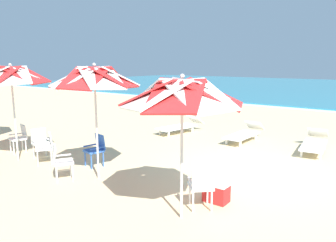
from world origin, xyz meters
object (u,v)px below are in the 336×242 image
sun_lounger_2 (180,126)px  plastic_chair_5 (46,146)px  beach_umbrella_0 (182,94)px  cooler_box (216,192)px  plastic_chair_2 (96,148)px  plastic_chair_3 (40,141)px  sun_lounger_1 (244,133)px  beach_umbrella_2 (11,76)px  plastic_chair_1 (60,160)px  plastic_chair_4 (20,137)px  sun_lounger_0 (315,143)px  beach_umbrella_1 (95,79)px  plastic_chair_0 (201,185)px

sun_lounger_2 → plastic_chair_5: bearing=-97.6°
beach_umbrella_0 → cooler_box: beach_umbrella_0 is taller
plastic_chair_2 → beach_umbrella_0: bearing=-16.8°
plastic_chair_3 → sun_lounger_1: plastic_chair_3 is taller
plastic_chair_2 → beach_umbrella_2: bearing=-155.7°
beach_umbrella_0 → cooler_box: 2.26m
plastic_chair_1 → sun_lounger_2: bearing=96.6°
plastic_chair_4 → sun_lounger_0: (7.34, 5.56, -0.22)m
sun_lounger_1 → beach_umbrella_1: bearing=-102.8°
sun_lounger_0 → beach_umbrella_2: bearing=-137.4°
plastic_chair_5 → cooler_box: bearing=6.8°
plastic_chair_2 → sun_lounger_2: plastic_chair_2 is taller
plastic_chair_3 → cooler_box: (5.57, 0.40, -0.30)m
beach_umbrella_0 → plastic_chair_4: (-6.46, 0.55, -1.73)m
beach_umbrella_0 → sun_lounger_2: bearing=124.7°
plastic_chair_0 → plastic_chair_4: size_ratio=1.00×
plastic_chair_2 → sun_lounger_1: size_ratio=0.40×
plastic_chair_0 → sun_lounger_1: bearing=105.6°
plastic_chair_4 → sun_lounger_2: size_ratio=0.39×
plastic_chair_2 → cooler_box: (3.67, -0.07, -0.30)m
plastic_chair_0 → sun_lounger_0: (0.76, 5.61, -0.22)m
beach_umbrella_1 → plastic_chair_2: bearing=141.7°
sun_lounger_0 → beach_umbrella_0: bearing=-98.2°
sun_lounger_0 → plastic_chair_1: bearing=-124.1°
plastic_chair_2 → beach_umbrella_2: beach_umbrella_2 is taller
beach_umbrella_2 → plastic_chair_5: beach_umbrella_2 is taller
beach_umbrella_2 → plastic_chair_3: beach_umbrella_2 is taller
beach_umbrella_2 → plastic_chair_4: beach_umbrella_2 is taller
plastic_chair_1 → beach_umbrella_2: size_ratio=0.32×
cooler_box → sun_lounger_1: bearing=107.6°
plastic_chair_2 → beach_umbrella_2: size_ratio=0.32×
plastic_chair_0 → sun_lounger_1: (-1.56, 5.57, -0.22)m
sun_lounger_1 → sun_lounger_2: 2.62m
plastic_chair_3 → plastic_chair_5: (0.61, -0.19, 0.00)m
sun_lounger_0 → sun_lounger_2: (-4.93, -0.26, 0.00)m
beach_umbrella_0 → beach_umbrella_1: 2.77m
plastic_chair_0 → plastic_chair_3: bearing=179.1°
plastic_chair_1 → plastic_chair_5: size_ratio=1.00×
plastic_chair_2 → beach_umbrella_1: bearing=-38.3°
plastic_chair_1 → plastic_chair_3: same height
beach_umbrella_1 → plastic_chair_3: size_ratio=3.18×
plastic_chair_3 → plastic_chair_1: bearing=-20.0°
plastic_chair_5 → sun_lounger_0: plastic_chair_5 is taller
plastic_chair_1 → sun_lounger_2: size_ratio=0.39×
beach_umbrella_1 → beach_umbrella_2: beach_umbrella_1 is taller
beach_umbrella_2 → cooler_box: size_ratio=5.49×
plastic_chair_1 → cooler_box: plastic_chair_1 is taller
beach_umbrella_0 → plastic_chair_3: size_ratio=2.98×
plastic_chair_1 → cooler_box: 3.73m
beach_umbrella_0 → cooler_box: (0.17, 0.99, -2.03)m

